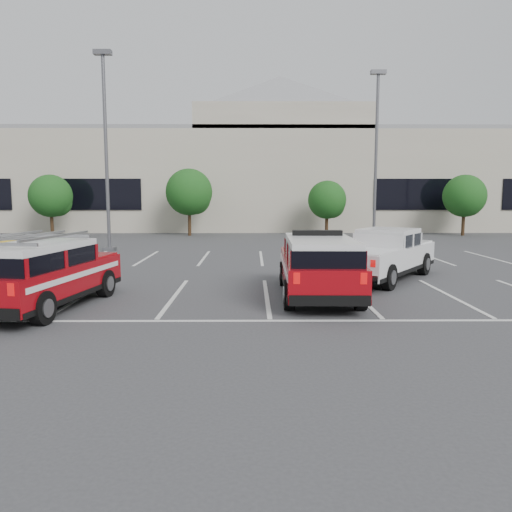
{
  "coord_description": "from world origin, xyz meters",
  "views": [
    {
      "loc": [
        -0.41,
        -14.33,
        2.96
      ],
      "look_at": [
        -0.3,
        1.19,
        1.05
      ],
      "focal_mm": 35.0,
      "sensor_mm": 36.0,
      "label": 1
    }
  ],
  "objects_px": {
    "white_pickup": "(383,259)",
    "ladder_suv": "(42,279)",
    "tree_right": "(465,197)",
    "fire_chief_suv": "(318,270)",
    "light_pole_left": "(106,152)",
    "tree_mid_right": "(328,201)",
    "tree_left": "(52,197)",
    "convention_building": "(259,176)",
    "light_pole_mid": "(376,157)",
    "tree_mid_left": "(190,194)"
  },
  "relations": [
    {
      "from": "white_pickup",
      "to": "ladder_suv",
      "type": "xyz_separation_m",
      "value": [
        -10.05,
        -4.56,
        0.09
      ]
    },
    {
      "from": "tree_right",
      "to": "fire_chief_suv",
      "type": "relative_size",
      "value": 0.8
    },
    {
      "from": "tree_right",
      "to": "fire_chief_suv",
      "type": "bearing_deg",
      "value": -121.57
    },
    {
      "from": "light_pole_left",
      "to": "tree_mid_right",
      "type": "bearing_deg",
      "value": 37.5
    },
    {
      "from": "light_pole_left",
      "to": "white_pickup",
      "type": "bearing_deg",
      "value": -36.39
    },
    {
      "from": "tree_left",
      "to": "light_pole_left",
      "type": "relative_size",
      "value": 0.43
    },
    {
      "from": "convention_building",
      "to": "ladder_suv",
      "type": "distance_m",
      "value": 34.17
    },
    {
      "from": "tree_mid_right",
      "to": "tree_right",
      "type": "relative_size",
      "value": 0.9
    },
    {
      "from": "tree_mid_right",
      "to": "white_pickup",
      "type": "distance_m",
      "value": 19.13
    },
    {
      "from": "light_pole_mid",
      "to": "light_pole_left",
      "type": "bearing_deg",
      "value": -165.07
    },
    {
      "from": "tree_mid_right",
      "to": "tree_left",
      "type": "bearing_deg",
      "value": 180.0
    },
    {
      "from": "light_pole_left",
      "to": "ladder_suv",
      "type": "bearing_deg",
      "value": -81.06
    },
    {
      "from": "tree_mid_left",
      "to": "fire_chief_suv",
      "type": "relative_size",
      "value": 0.88
    },
    {
      "from": "convention_building",
      "to": "fire_chief_suv",
      "type": "distance_m",
      "value": 32.22
    },
    {
      "from": "convention_building",
      "to": "tree_left",
      "type": "distance_m",
      "value": 18.11
    },
    {
      "from": "light_pole_mid",
      "to": "ladder_suv",
      "type": "relative_size",
      "value": 1.95
    },
    {
      "from": "tree_mid_left",
      "to": "light_pole_mid",
      "type": "relative_size",
      "value": 0.47
    },
    {
      "from": "tree_right",
      "to": "light_pole_mid",
      "type": "height_order",
      "value": "light_pole_mid"
    },
    {
      "from": "tree_right",
      "to": "fire_chief_suv",
      "type": "xyz_separation_m",
      "value": [
        -13.6,
        -22.13,
        -1.99
      ]
    },
    {
      "from": "ladder_suv",
      "to": "light_pole_mid",
      "type": "bearing_deg",
      "value": 62.89
    },
    {
      "from": "convention_building",
      "to": "light_pole_mid",
      "type": "bearing_deg",
      "value": -66.74
    },
    {
      "from": "fire_chief_suv",
      "to": "tree_mid_left",
      "type": "bearing_deg",
      "value": 107.55
    },
    {
      "from": "tree_mid_left",
      "to": "fire_chief_suv",
      "type": "height_order",
      "value": "tree_mid_left"
    },
    {
      "from": "white_pickup",
      "to": "tree_mid_left",
      "type": "bearing_deg",
      "value": 150.83
    },
    {
      "from": "tree_mid_right",
      "to": "light_pole_mid",
      "type": "bearing_deg",
      "value": -72.48
    },
    {
      "from": "tree_right",
      "to": "light_pole_mid",
      "type": "relative_size",
      "value": 0.43
    },
    {
      "from": "tree_left",
      "to": "fire_chief_suv",
      "type": "height_order",
      "value": "tree_left"
    },
    {
      "from": "fire_chief_suv",
      "to": "ladder_suv",
      "type": "distance_m",
      "value": 7.5
    },
    {
      "from": "ladder_suv",
      "to": "tree_mid_left",
      "type": "bearing_deg",
      "value": 96.83
    },
    {
      "from": "tree_left",
      "to": "fire_chief_suv",
      "type": "distance_m",
      "value": 27.62
    },
    {
      "from": "fire_chief_suv",
      "to": "ladder_suv",
      "type": "bearing_deg",
      "value": -167.42
    },
    {
      "from": "light_pole_mid",
      "to": "tree_mid_left",
      "type": "bearing_deg",
      "value": 153.08
    },
    {
      "from": "light_pole_mid",
      "to": "tree_right",
      "type": "bearing_deg",
      "value": 36.77
    },
    {
      "from": "tree_left",
      "to": "white_pickup",
      "type": "distance_m",
      "value": 27.03
    },
    {
      "from": "light_pole_left",
      "to": "ladder_suv",
      "type": "relative_size",
      "value": 1.95
    },
    {
      "from": "convention_building",
      "to": "tree_mid_left",
      "type": "height_order",
      "value": "convention_building"
    },
    {
      "from": "tree_left",
      "to": "fire_chief_suv",
      "type": "bearing_deg",
      "value": -53.46
    },
    {
      "from": "tree_left",
      "to": "tree_mid_right",
      "type": "relative_size",
      "value": 1.11
    },
    {
      "from": "white_pickup",
      "to": "convention_building",
      "type": "bearing_deg",
      "value": 133.19
    },
    {
      "from": "tree_mid_right",
      "to": "light_pole_left",
      "type": "height_order",
      "value": "light_pole_left"
    },
    {
      "from": "tree_left",
      "to": "ladder_suv",
      "type": "bearing_deg",
      "value": -69.03
    },
    {
      "from": "tree_left",
      "to": "light_pole_mid",
      "type": "bearing_deg",
      "value": -15.43
    },
    {
      "from": "ladder_suv",
      "to": "white_pickup",
      "type": "bearing_deg",
      "value": 33.55
    },
    {
      "from": "tree_mid_left",
      "to": "white_pickup",
      "type": "distance_m",
      "value": 21.22
    },
    {
      "from": "light_pole_mid",
      "to": "fire_chief_suv",
      "type": "bearing_deg",
      "value": -108.91
    },
    {
      "from": "convention_building",
      "to": "light_pole_left",
      "type": "height_order",
      "value": "convention_building"
    },
    {
      "from": "tree_left",
      "to": "ladder_suv",
      "type": "relative_size",
      "value": 0.84
    },
    {
      "from": "light_pole_mid",
      "to": "ladder_suv",
      "type": "bearing_deg",
      "value": -126.28
    },
    {
      "from": "tree_left",
      "to": "white_pickup",
      "type": "bearing_deg",
      "value": -44.9
    },
    {
      "from": "tree_left",
      "to": "tree_right",
      "type": "distance_m",
      "value": 30.0
    }
  ]
}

